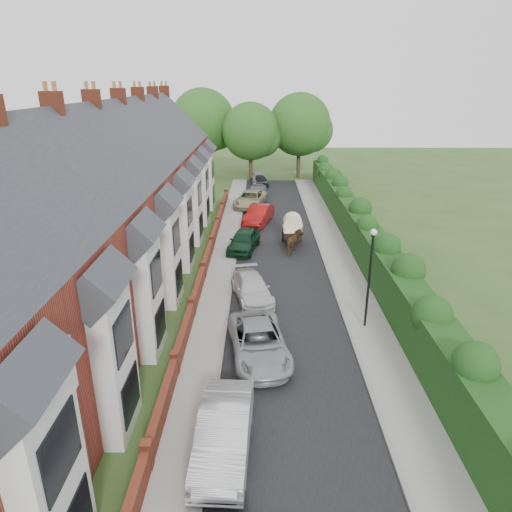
{
  "coord_description": "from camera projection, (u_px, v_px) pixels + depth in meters",
  "views": [
    {
      "loc": [
        -1.84,
        -16.01,
        11.5
      ],
      "look_at": [
        -2.06,
        8.18,
        2.2
      ],
      "focal_mm": 32.0,
      "sensor_mm": 36.0,
      "label": 1
    }
  ],
  "objects": [
    {
      "name": "tree_far_back",
      "position": [
        206.0,
        123.0,
        56.96
      ],
      "size": [
        8.4,
        8.0,
        10.82
      ],
      "color": "#332316",
      "rests_on": "ground"
    },
    {
      "name": "car_extra_far",
      "position": [
        259.0,
        178.0,
        54.25
      ],
      "size": [
        1.94,
        4.22,
        1.4
      ],
      "primitive_type": "imported",
      "rotation": [
        0.0,
        0.0,
        0.07
      ],
      "color": "#9FA1A6",
      "rests_on": "ground"
    },
    {
      "name": "car_black",
      "position": [
        260.0,
        180.0,
        53.37
      ],
      "size": [
        2.18,
        3.94,
        1.27
      ],
      "primitive_type": "imported",
      "rotation": [
        0.0,
        0.0,
        0.19
      ],
      "color": "black",
      "rests_on": "ground"
    },
    {
      "name": "pavement_house_side",
      "position": [
        221.0,
        271.0,
        29.34
      ],
      "size": [
        1.7,
        58.0,
        0.12
      ],
      "primitive_type": "cube",
      "color": "gray",
      "rests_on": "ground"
    },
    {
      "name": "horse",
      "position": [
        294.0,
        242.0,
        32.26
      ],
      "size": [
        1.5,
        2.14,
        1.65
      ],
      "primitive_type": "imported",
      "rotation": [
        0.0,
        0.0,
        2.79
      ],
      "color": "#4F331D",
      "rests_on": "ground"
    },
    {
      "name": "car_beige",
      "position": [
        250.0,
        199.0,
        44.39
      ],
      "size": [
        3.55,
        5.83,
        1.51
      ],
      "primitive_type": "imported",
      "rotation": [
        0.0,
        0.0,
        -0.2
      ],
      "color": "tan",
      "rests_on": "ground"
    },
    {
      "name": "car_red",
      "position": [
        259.0,
        215.0,
        39.1
      ],
      "size": [
        2.85,
        5.07,
        1.58
      ],
      "primitive_type": "imported",
      "rotation": [
        0.0,
        0.0,
        -0.26
      ],
      "color": "maroon",
      "rests_on": "ground"
    },
    {
      "name": "kerb_house_side",
      "position": [
        233.0,
        271.0,
        29.33
      ],
      "size": [
        0.18,
        58.0,
        0.13
      ],
      "primitive_type": "cube",
      "color": "gray",
      "rests_on": "ground"
    },
    {
      "name": "car_silver_a",
      "position": [
        224.0,
        432.0,
        14.88
      ],
      "size": [
        1.89,
        4.88,
        1.58
      ],
      "primitive_type": "imported",
      "rotation": [
        0.0,
        0.0,
        -0.04
      ],
      "color": "#BBBAC0",
      "rests_on": "ground"
    },
    {
      "name": "garden_wall_row",
      "position": [
        203.0,
        271.0,
        28.27
      ],
      "size": [
        0.35,
        40.35,
        1.1
      ],
      "color": "maroon",
      "rests_on": "ground"
    },
    {
      "name": "car_grey",
      "position": [
        257.0,
        192.0,
        47.68
      ],
      "size": [
        2.51,
        4.79,
        1.33
      ],
      "primitive_type": "imported",
      "rotation": [
        0.0,
        0.0,
        -0.15
      ],
      "color": "#5A5B62",
      "rests_on": "ground"
    },
    {
      "name": "car_green",
      "position": [
        244.0,
        240.0,
        32.88
      ],
      "size": [
        2.66,
        4.71,
        1.51
      ],
      "primitive_type": "imported",
      "rotation": [
        0.0,
        0.0,
        -0.21
      ],
      "color": "black",
      "rests_on": "ground"
    },
    {
      "name": "tree_far_right",
      "position": [
        303.0,
        126.0,
        56.04
      ],
      "size": [
        7.98,
        7.6,
        10.31
      ],
      "color": "#332316",
      "rests_on": "ground"
    },
    {
      "name": "car_white",
      "position": [
        252.0,
        288.0,
        25.51
      ],
      "size": [
        2.82,
        4.82,
        1.31
      ],
      "primitive_type": "imported",
      "rotation": [
        0.0,
        0.0,
        0.23
      ],
      "color": "silver",
      "rests_on": "ground"
    },
    {
      "name": "car_silver_b",
      "position": [
        259.0,
        342.0,
        20.12
      ],
      "size": [
        3.16,
        5.51,
        1.45
      ],
      "primitive_type": "imported",
      "rotation": [
        0.0,
        0.0,
        0.15
      ],
      "color": "#94969A",
      "rests_on": "ground"
    },
    {
      "name": "kerb_hedge_side",
      "position": [
        328.0,
        271.0,
        29.28
      ],
      "size": [
        0.18,
        58.0,
        0.13
      ],
      "primitive_type": "cube",
      "color": "gray",
      "rests_on": "ground"
    },
    {
      "name": "hedge",
      "position": [
        375.0,
        249.0,
        28.71
      ],
      "size": [
        2.1,
        58.0,
        2.85
      ],
      "color": "#183B13",
      "rests_on": "ground"
    },
    {
      "name": "terrace_row",
      "position": [
        107.0,
        209.0,
        26.86
      ],
      "size": [
        9.05,
        40.5,
        11.5
      ],
      "color": "maroon",
      "rests_on": "ground"
    },
    {
      "name": "tree_far_left",
      "position": [
        253.0,
        133.0,
        54.44
      ],
      "size": [
        7.14,
        6.8,
        9.29
      ],
      "color": "#332316",
      "rests_on": "ground"
    },
    {
      "name": "lamppost",
      "position": [
        370.0,
        266.0,
        21.58
      ],
      "size": [
        0.32,
        0.32,
        5.16
      ],
      "color": "black",
      "rests_on": "ground"
    },
    {
      "name": "pavement_hedge_side",
      "position": [
        344.0,
        272.0,
        29.27
      ],
      "size": [
        2.2,
        58.0,
        0.12
      ],
      "primitive_type": "cube",
      "color": "gray",
      "rests_on": "ground"
    },
    {
      "name": "horse_cart",
      "position": [
        293.0,
        227.0,
        34.04
      ],
      "size": [
        1.46,
        3.23,
        2.33
      ],
      "color": "black",
      "rests_on": "ground"
    },
    {
      "name": "road",
      "position": [
        281.0,
        272.0,
        29.33
      ],
      "size": [
        6.0,
        58.0,
        0.02
      ],
      "primitive_type": "cube",
      "color": "black",
      "rests_on": "ground"
    },
    {
      "name": "ground",
      "position": [
        303.0,
        375.0,
        19.06
      ],
      "size": [
        140.0,
        140.0,
        0.0
      ],
      "primitive_type": "plane",
      "color": "#2D4C1E",
      "rests_on": "ground"
    }
  ]
}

